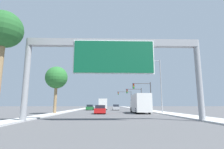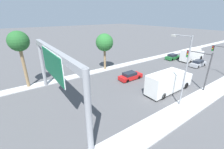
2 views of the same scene
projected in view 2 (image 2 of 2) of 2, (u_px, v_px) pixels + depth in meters
median_strip_left at (180, 52)px, 48.98m from camera, size 2.00×120.00×0.15m
sign_gantry at (54, 64)px, 17.32m from camera, size 16.96×0.73×7.84m
car_mid_left at (130, 76)px, 27.98m from camera, size 1.81×4.63×1.43m
car_far_right at (172, 57)px, 40.53m from camera, size 1.84×4.27×1.48m
car_mid_right at (198, 63)px, 35.07m from camera, size 1.70×4.58×1.51m
truck_box_primary at (192, 55)px, 39.20m from camera, size 2.31×8.08×3.10m
truck_box_secondary at (168, 82)px, 23.13m from camera, size 2.43×8.94×3.31m
traffic_light_near_intersection at (201, 64)px, 23.33m from camera, size 3.98×0.32×6.19m
palm_tree_foreground at (19, 43)px, 22.44m from camera, size 3.06×3.06×9.19m
palm_tree_background at (105, 43)px, 31.12m from camera, size 3.65×3.65×7.80m
street_lamp_right at (184, 67)px, 18.39m from camera, size 2.70×0.28×9.19m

